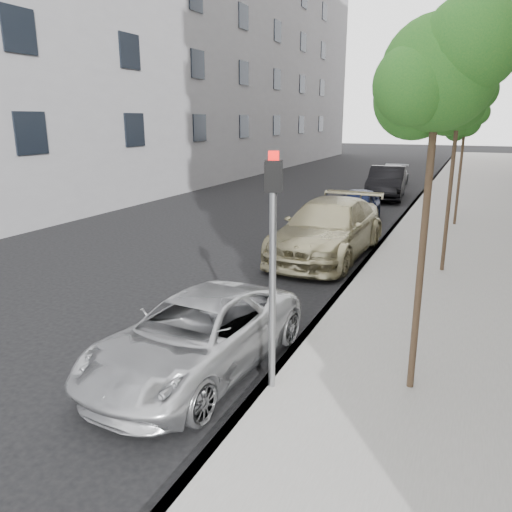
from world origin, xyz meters
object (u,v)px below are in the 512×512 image
Objects in this scene: sedan_blue at (357,206)px; sedan_rear at (391,176)px; suv at (328,229)px; signal_pole at (273,247)px; tree_near at (441,73)px; minivan at (197,335)px; tree_far at (466,121)px; tree_mid at (460,104)px; sedan_black at (387,183)px.

sedan_blue is 11.97m from sedan_rear.
signal_pole is at bearing -77.63° from suv.
tree_near is 1.20× the size of minivan.
tree_far reaches higher than sedan_blue.
signal_pole is at bearing -4.04° from minivan.
signal_pole is at bearing -97.93° from tree_far.
tree_mid reaches higher than sedan_black.
sedan_black is (-0.34, 12.17, -0.02)m from suv.
tree_far is 1.07× the size of sedan_rear.
suv is 12.17m from sedan_black.
sedan_rear is (-0.61, 11.95, -0.04)m from sedan_blue.
minivan is at bearing -169.58° from tree_near.
tree_mid is at bearing -8.47° from suv.
tree_near is 0.92× the size of suv.
tree_far is 1.02× the size of minivan.
sedan_black is (-0.34, 19.92, 0.20)m from minivan.
suv is at bearing 169.13° from tree_mid.
signal_pole is at bearing -90.11° from sedan_black.
tree_far is (-0.00, 13.00, -0.65)m from tree_near.
suv reaches higher than sedan_blue.
tree_near is at bearing 15.05° from minivan.
sedan_rear is at bearing 91.69° from sedan_black.
tree_near is at bearing -78.58° from sedan_rear.
minivan is 1.04× the size of sedan_rear.
tree_far is 7.41m from suv.
suv is 1.48× the size of sedan_blue.
tree_mid is at bearing -79.07° from sedan_black.
minivan is (-3.33, -0.61, -3.94)m from tree_near.
tree_far is 12.70m from sedan_rear.
tree_mid is 1.18× the size of sedan_rear.
sedan_blue is 0.78× the size of sedan_black.
suv is 1.16× the size of sedan_black.
sedan_black is at bearing -81.76° from sedan_rear.
suv is (-3.33, -5.86, -3.07)m from tree_far.
sedan_rear is at bearing 96.81° from minivan.
sedan_rear is at bearing 99.90° from tree_near.
sedan_black is at bearing 86.69° from sedan_blue.
sedan_rear is at bearing 89.64° from sedan_blue.
tree_near is 1.17× the size of tree_far.
suv is at bearing 80.98° from signal_pole.
sedan_black is (-3.66, 6.31, -3.09)m from tree_far.
tree_mid is 1.02× the size of sedan_black.
tree_near is 1.53× the size of signal_pole.
sedan_blue reaches higher than minivan.
sedan_blue is at bearing 96.03° from suv.
tree_near reaches higher than minivan.
sedan_rear is at bearing 95.54° from suv.
sedan_rear reaches higher than minivan.
tree_far is at bearing 90.00° from tree_near.
signal_pole is 0.60× the size of suv.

